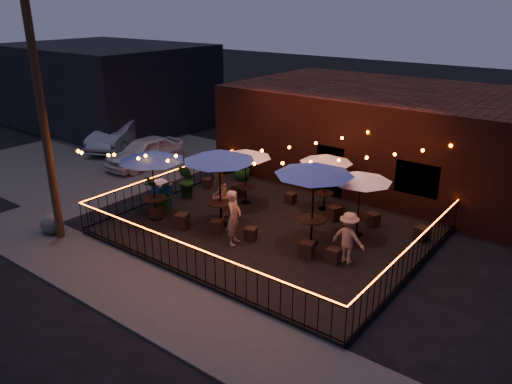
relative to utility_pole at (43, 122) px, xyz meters
The scene contains 39 objects.
ground 7.21m from the utility_pole, 25.71° to the left, with size 110.00×110.00×0.00m, color black.
patio 8.11m from the utility_pole, 40.43° to the left, with size 10.00×8.00×0.15m, color black.
sidewalk 6.74m from the utility_pole, ahead, with size 18.00×2.50×0.05m, color #3F3C3A.
parking_lot 10.15m from the utility_pole, 135.00° to the left, with size 11.00×12.00×0.02m, color #3F3C3A.
brick_building 14.27m from the utility_pole, 63.05° to the left, with size 14.00×8.00×4.00m.
background_building 17.19m from the utility_pole, 137.37° to the left, with size 12.00×9.00×5.00m, color black.
utility_pole is the anchor object (origin of this frame).
fence_front 6.38m from the utility_pole, ahead, with size 10.00×0.04×1.04m.
fence_left 5.70m from the utility_pole, 85.03° to the left, with size 0.04×8.00×1.04m.
fence_right 11.85m from the utility_pole, 23.86° to the left, with size 0.04×8.00×1.04m.
festoon_lights 6.32m from the utility_pole, 44.40° to the left, with size 10.02×8.72×1.32m.
cafe_table_0 3.59m from the utility_pole, 60.54° to the left, with size 2.93×2.93×2.55m.
cafe_table_1 7.04m from the utility_pole, 61.39° to the left, with size 2.55×2.55×2.17m.
cafe_table_2 5.59m from the utility_pole, 45.06° to the left, with size 3.23×3.23×2.75m.
cafe_table_3 9.59m from the utility_pole, 50.61° to the left, with size 2.56×2.56×2.16m.
cafe_table_4 8.53m from the utility_pole, 32.77° to the left, with size 3.17×3.17×2.75m.
cafe_table_5 10.15m from the utility_pole, 37.03° to the left, with size 2.35×2.35×2.23m.
bistro_chair_0 4.88m from the utility_pole, 60.88° to the left, with size 0.37×0.37×0.44m, color black.
bistro_chair_1 5.44m from the utility_pole, 44.26° to the left, with size 0.43×0.43×0.51m, color black.
bistro_chair_2 7.35m from the utility_pole, 81.95° to the left, with size 0.33×0.33×0.40m, color black.
bistro_chair_3 7.72m from the utility_pole, 67.89° to the left, with size 0.41×0.41×0.48m, color black.
bistro_chair_4 6.39m from the utility_pole, 38.36° to the left, with size 0.38×0.38×0.45m, color black.
bistro_chair_5 7.40m from the utility_pole, 33.38° to the left, with size 0.36×0.36×0.43m, color black.
bistro_chair_6 9.15m from the utility_pole, 56.31° to the left, with size 0.35×0.35×0.42m, color black.
bistro_chair_7 10.13m from the utility_pole, 44.48° to the left, with size 0.44×0.44×0.52m, color black.
bistro_chair_8 9.07m from the utility_pole, 26.39° to the left, with size 0.41×0.41×0.48m, color black.
bistro_chair_9 9.84m from the utility_pole, 25.00° to the left, with size 0.39×0.39×0.46m, color black.
bistro_chair_10 11.32m from the utility_pole, 41.10° to the left, with size 0.37×0.37×0.44m, color black.
bistro_chair_11 12.57m from the utility_pole, 35.14° to the left, with size 0.39×0.39×0.46m, color black.
patron_a 6.63m from the utility_pole, 30.53° to the left, with size 0.67×0.44×1.83m, color tan.
patron_b 6.18m from the utility_pole, 50.09° to the left, with size 0.86×0.67×1.78m, color tan.
patron_c 10.01m from the utility_pole, 25.62° to the left, with size 1.04×0.60×1.61m, color #D59E8C.
potted_shrub_a 4.82m from the utility_pole, 69.39° to the left, with size 1.27×1.10×1.41m, color #10370C.
potted_shrub_b 6.02m from the utility_pole, 78.35° to the left, with size 0.75×0.60×1.36m, color #1B3711.
potted_shrub_c 8.70m from the utility_pole, 79.71° to the left, with size 0.71×0.71×1.27m, color #0D350D.
cooler 5.14m from the utility_pole, 76.60° to the left, with size 0.84×0.69×0.96m.
boulder 3.69m from the utility_pole, behind, with size 0.89×0.75×0.69m, color #43423E.
car_white 8.67m from the utility_pole, 118.51° to the left, with size 1.65×4.11×1.40m, color silver.
car_silver 11.64m from the utility_pole, 131.22° to the left, with size 1.75×5.01×1.65m, color gray.
Camera 1 is at (9.10, -10.66, 7.49)m, focal length 35.00 mm.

